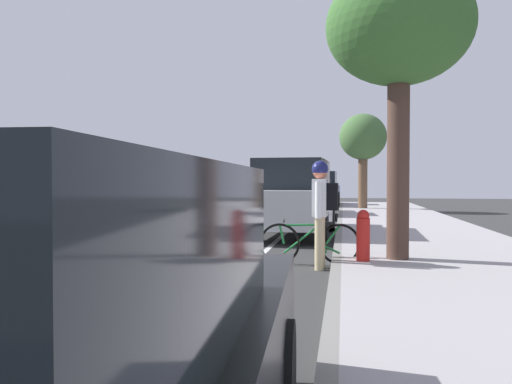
{
  "coord_description": "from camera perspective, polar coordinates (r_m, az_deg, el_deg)",
  "views": [
    {
      "loc": [
        2.0,
        -13.06,
        1.47
      ],
      "look_at": [
        0.7,
        -5.49,
        1.29
      ],
      "focal_mm": 35.72,
      "sensor_mm": 36.0,
      "label": 1
    }
  ],
  "objects": [
    {
      "name": "ground",
      "position": [
        13.29,
        1.05,
        -4.98
      ],
      "size": [
        58.1,
        58.1,
        0.0
      ],
      "primitive_type": "plane",
      "color": "#323232"
    },
    {
      "name": "sidewalk",
      "position": [
        13.27,
        18.03,
        -4.75
      ],
      "size": [
        3.87,
        36.31,
        0.14
      ],
      "primitive_type": "cube",
      "color": "#A09A9D",
      "rests_on": "ground"
    },
    {
      "name": "curb_edge",
      "position": [
        13.13,
        9.26,
        -4.77
      ],
      "size": [
        0.16,
        36.31,
        0.14
      ],
      "primitive_type": "cube",
      "color": "gray",
      "rests_on": "ground"
    },
    {
      "name": "lane_stripe_centre",
      "position": [
        13.9,
        -12.4,
        -4.72
      ],
      "size": [
        0.14,
        35.8,
        0.01
      ],
      "color": "white",
      "rests_on": "ground"
    },
    {
      "name": "lane_stripe_bike_edge",
      "position": [
        13.23,
        2.86,
        -4.99
      ],
      "size": [
        0.12,
        36.31,
        0.01
      ],
      "primitive_type": "cube",
      "color": "white",
      "rests_on": "ground"
    },
    {
      "name": "parked_suv_silver_second",
      "position": [
        13.39,
        4.26,
        -0.54
      ],
      "size": [
        2.1,
        4.77,
        1.99
      ],
      "color": "#B7BABF",
      "rests_on": "ground"
    },
    {
      "name": "parked_sedan_white_mid",
      "position": [
        20.39,
        6.18,
        -0.66
      ],
      "size": [
        2.03,
        4.49,
        1.52
      ],
      "color": "white",
      "rests_on": "ground"
    },
    {
      "name": "parked_pickup_dark_blue_far",
      "position": [
        27.63,
        7.03,
        0.17
      ],
      "size": [
        2.26,
        5.4,
        1.95
      ],
      "color": "navy",
      "rests_on": "ground"
    },
    {
      "name": "bicycle_at_curb",
      "position": [
        8.93,
        6.04,
        -5.65
      ],
      "size": [
        1.75,
        0.46,
        0.77
      ],
      "color": "black",
      "rests_on": "ground"
    },
    {
      "name": "cyclist_with_backpack",
      "position": [
        8.41,
        7.38,
        -1.18
      ],
      "size": [
        0.43,
        0.62,
        1.79
      ],
      "color": "#C6B284",
      "rests_on": "ground"
    },
    {
      "name": "street_tree_mid_block",
      "position": [
        9.2,
        15.72,
        16.97
      ],
      "size": [
        2.43,
        2.43,
        4.87
      ],
      "color": "#493329",
      "rests_on": "sidewalk"
    },
    {
      "name": "street_tree_far_end",
      "position": [
        24.58,
        11.89,
        5.86
      ],
      "size": [
        2.21,
        2.21,
        4.44
      ],
      "color": "brown",
      "rests_on": "sidewalk"
    },
    {
      "name": "fire_hydrant",
      "position": [
        8.54,
        11.91,
        -4.72
      ],
      "size": [
        0.22,
        0.22,
        0.84
      ],
      "color": "red",
      "rests_on": "sidewalk"
    }
  ]
}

